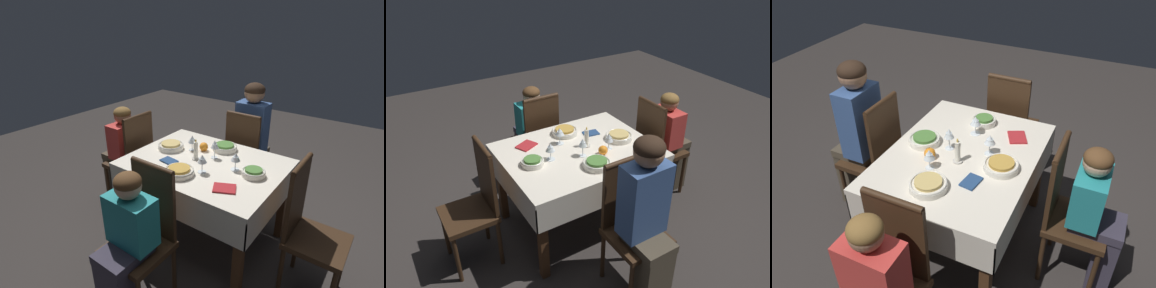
% 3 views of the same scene
% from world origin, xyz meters
% --- Properties ---
extents(ground_plane, '(8.00, 8.00, 0.00)m').
position_xyz_m(ground_plane, '(0.00, 0.00, 0.00)').
color(ground_plane, '#332D2B').
extents(dining_table, '(1.20, 0.93, 0.74)m').
position_xyz_m(dining_table, '(0.00, 0.00, 0.64)').
color(dining_table, silver).
rests_on(dining_table, ground_plane).
extents(chair_south, '(0.37, 0.38, 0.98)m').
position_xyz_m(chair_south, '(-0.01, -0.71, 0.53)').
color(chair_south, '#382314').
rests_on(chair_south, ground_plane).
extents(chair_east, '(0.38, 0.37, 0.98)m').
position_xyz_m(chair_east, '(0.85, -0.01, 0.53)').
color(chair_east, '#382314').
rests_on(chair_east, ground_plane).
extents(chair_north, '(0.37, 0.38, 0.98)m').
position_xyz_m(chair_north, '(-0.01, 0.71, 0.53)').
color(chair_north, '#382314').
rests_on(chair_north, ground_plane).
extents(chair_west, '(0.38, 0.37, 0.98)m').
position_xyz_m(chair_west, '(-0.85, 0.04, 0.53)').
color(chair_west, '#382314').
rests_on(chair_west, ground_plane).
extents(person_adult_denim, '(0.30, 0.34, 1.23)m').
position_xyz_m(person_adult_denim, '(-0.01, -0.86, 0.69)').
color(person_adult_denim, '#4C4233').
rests_on(person_adult_denim, ground_plane).
extents(person_child_red, '(0.33, 0.30, 1.02)m').
position_xyz_m(person_child_red, '(1.01, -0.01, 0.56)').
color(person_child_red, '#4C4233').
rests_on(person_child_red, ground_plane).
extents(person_child_teal, '(0.30, 0.33, 1.00)m').
position_xyz_m(person_child_teal, '(-0.01, 0.88, 0.55)').
color(person_child_teal, '#383342').
rests_on(person_child_teal, ground_plane).
extents(bowl_south, '(0.21, 0.21, 0.06)m').
position_xyz_m(bowl_south, '(-0.01, -0.28, 0.76)').
color(bowl_south, silver).
rests_on(bowl_south, dining_table).
extents(wine_glass_south, '(0.07, 0.07, 0.15)m').
position_xyz_m(wine_glass_south, '(-0.02, -0.10, 0.85)').
color(wine_glass_south, white).
rests_on(wine_glass_south, dining_table).
extents(bowl_east, '(0.22, 0.22, 0.06)m').
position_xyz_m(bowl_east, '(0.38, -0.03, 0.76)').
color(bowl_east, silver).
rests_on(bowl_east, dining_table).
extents(wine_glass_east, '(0.07, 0.07, 0.13)m').
position_xyz_m(wine_glass_east, '(0.21, -0.12, 0.83)').
color(wine_glass_east, white).
rests_on(wine_glass_east, dining_table).
extents(bowl_north, '(0.22, 0.22, 0.06)m').
position_xyz_m(bowl_north, '(0.04, 0.28, 0.76)').
color(bowl_north, silver).
rests_on(bowl_north, dining_table).
extents(wine_glass_north, '(0.07, 0.07, 0.14)m').
position_xyz_m(wine_glass_north, '(-0.08, 0.16, 0.84)').
color(wine_glass_north, white).
rests_on(wine_glass_north, dining_table).
extents(bowl_west, '(0.17, 0.17, 0.06)m').
position_xyz_m(bowl_west, '(-0.41, -0.02, 0.76)').
color(bowl_west, silver).
rests_on(bowl_west, dining_table).
extents(wine_glass_west, '(0.07, 0.07, 0.14)m').
position_xyz_m(wine_glass_west, '(-0.26, -0.02, 0.84)').
color(wine_glass_west, white).
rests_on(wine_glass_west, dining_table).
extents(candle_centerpiece, '(0.06, 0.06, 0.17)m').
position_xyz_m(candle_centerpiece, '(0.09, 0.01, 0.80)').
color(candle_centerpiece, beige).
rests_on(candle_centerpiece, dining_table).
extents(orange_fruit, '(0.07, 0.07, 0.07)m').
position_xyz_m(orange_fruit, '(0.13, -0.17, 0.77)').
color(orange_fruit, orange).
rests_on(orange_fruit, dining_table).
extents(napkin_red_folded, '(0.14, 0.11, 0.01)m').
position_xyz_m(napkin_red_folded, '(0.23, 0.17, 0.74)').
color(napkin_red_folded, navy).
rests_on(napkin_red_folded, dining_table).
extents(napkin_spare_side, '(0.19, 0.17, 0.01)m').
position_xyz_m(napkin_spare_side, '(-0.33, 0.26, 0.74)').
color(napkin_spare_side, '#AD2328').
rests_on(napkin_spare_side, dining_table).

